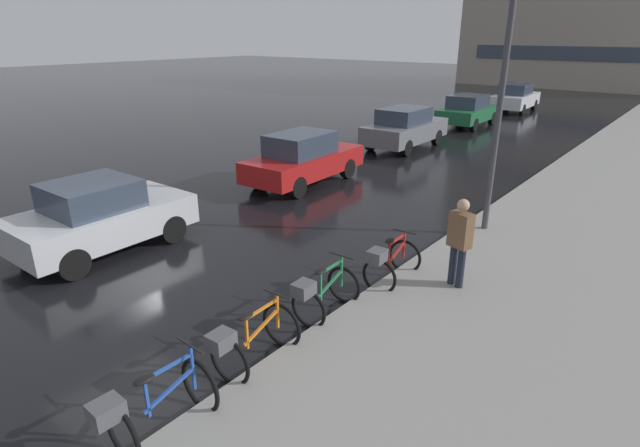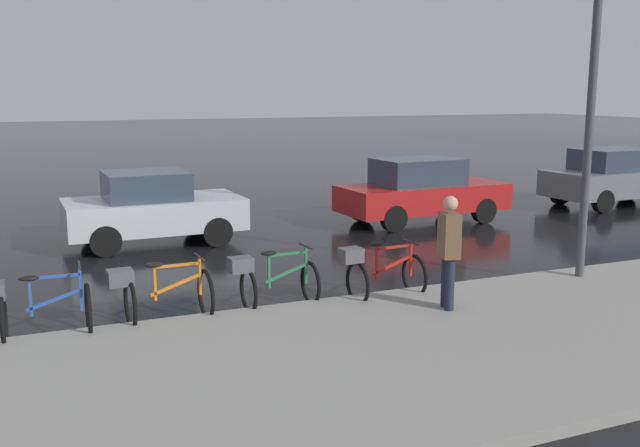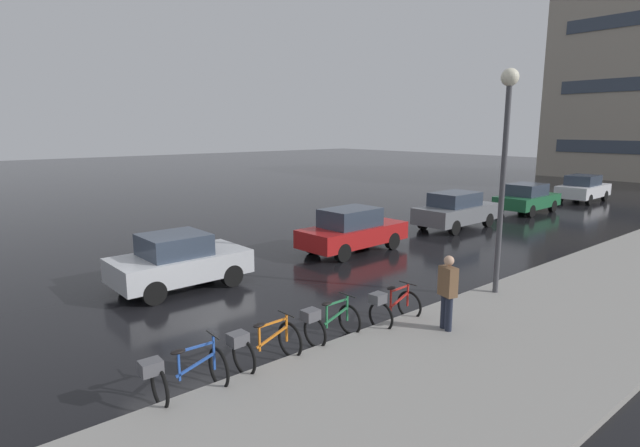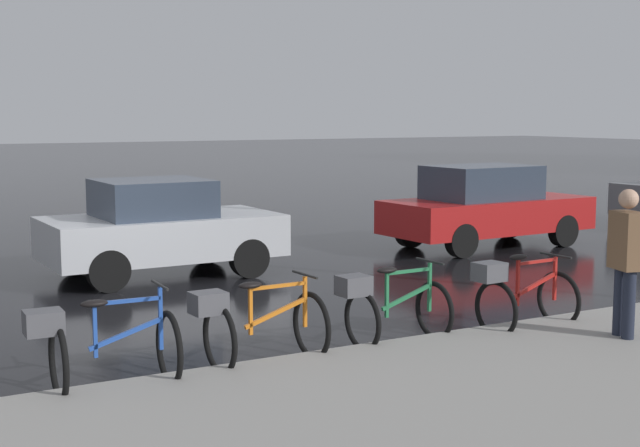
{
  "view_description": "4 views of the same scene",
  "coord_description": "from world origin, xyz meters",
  "px_view_note": "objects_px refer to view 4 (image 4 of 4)",
  "views": [
    {
      "loc": [
        7.96,
        -3.98,
        4.53
      ],
      "look_at": [
        2.01,
        3.46,
        0.86
      ],
      "focal_mm": 28.0,
      "sensor_mm": 36.0,
      "label": 1
    },
    {
      "loc": [
        13.31,
        -1.69,
        3.3
      ],
      "look_at": [
        1.38,
        3.42,
        0.87
      ],
      "focal_mm": 40.0,
      "sensor_mm": 36.0,
      "label": 2
    },
    {
      "loc": [
        10.91,
        -4.78,
        4.51
      ],
      "look_at": [
        -0.79,
        5.08,
        1.56
      ],
      "focal_mm": 28.0,
      "sensor_mm": 36.0,
      "label": 3
    },
    {
      "loc": [
        11.66,
        -3.78,
        2.64
      ],
      "look_at": [
        1.64,
        1.84,
        1.22
      ],
      "focal_mm": 50.0,
      "sensor_mm": 36.0,
      "label": 4
    }
  ],
  "objects_px": {
    "bicycle_third": "(388,306)",
    "bicycle_nearest": "(100,345)",
    "car_silver": "(160,228)",
    "pedestrian": "(626,259)",
    "bicycle_second": "(254,323)",
    "car_red": "(486,207)",
    "bicycle_farthest": "(519,294)"
  },
  "relations": [
    {
      "from": "bicycle_third",
      "to": "bicycle_nearest",
      "type": "bearing_deg",
      "value": -87.57
    },
    {
      "from": "bicycle_nearest",
      "to": "bicycle_third",
      "type": "bearing_deg",
      "value": 92.43
    },
    {
      "from": "bicycle_farthest",
      "to": "car_silver",
      "type": "distance_m",
      "value": 6.33
    },
    {
      "from": "bicycle_nearest",
      "to": "car_silver",
      "type": "height_order",
      "value": "car_silver"
    },
    {
      "from": "car_red",
      "to": "pedestrian",
      "type": "bearing_deg",
      "value": -28.3
    },
    {
      "from": "car_red",
      "to": "pedestrian",
      "type": "relative_size",
      "value": 2.4
    },
    {
      "from": "bicycle_nearest",
      "to": "pedestrian",
      "type": "distance_m",
      "value": 5.76
    },
    {
      "from": "bicycle_nearest",
      "to": "bicycle_farthest",
      "type": "xyz_separation_m",
      "value": [
        0.13,
        5.03,
        0.01
      ]
    },
    {
      "from": "bicycle_nearest",
      "to": "car_silver",
      "type": "bearing_deg",
      "value": 155.75
    },
    {
      "from": "bicycle_nearest",
      "to": "car_red",
      "type": "distance_m",
      "value": 10.82
    },
    {
      "from": "bicycle_farthest",
      "to": "pedestrian",
      "type": "relative_size",
      "value": 0.78
    },
    {
      "from": "car_silver",
      "to": "pedestrian",
      "type": "height_order",
      "value": "pedestrian"
    },
    {
      "from": "bicycle_nearest",
      "to": "bicycle_third",
      "type": "height_order",
      "value": "bicycle_nearest"
    },
    {
      "from": "bicycle_farthest",
      "to": "bicycle_second",
      "type": "bearing_deg",
      "value": -93.66
    },
    {
      "from": "bicycle_third",
      "to": "car_red",
      "type": "relative_size",
      "value": 0.31
    },
    {
      "from": "bicycle_second",
      "to": "bicycle_third",
      "type": "height_order",
      "value": "same"
    },
    {
      "from": "bicycle_third",
      "to": "car_red",
      "type": "height_order",
      "value": "car_red"
    },
    {
      "from": "bicycle_second",
      "to": "bicycle_third",
      "type": "distance_m",
      "value": 1.7
    },
    {
      "from": "bicycle_third",
      "to": "bicycle_farthest",
      "type": "bearing_deg",
      "value": 80.78
    },
    {
      "from": "bicycle_third",
      "to": "pedestrian",
      "type": "distance_m",
      "value": 2.7
    },
    {
      "from": "bicycle_nearest",
      "to": "bicycle_third",
      "type": "distance_m",
      "value": 3.34
    },
    {
      "from": "bicycle_third",
      "to": "car_red",
      "type": "xyz_separation_m",
      "value": [
        -5.44,
        5.93,
        0.33
      ]
    },
    {
      "from": "bicycle_nearest",
      "to": "car_red",
      "type": "xyz_separation_m",
      "value": [
        -5.58,
        9.26,
        0.32
      ]
    },
    {
      "from": "car_silver",
      "to": "car_red",
      "type": "distance_m",
      "value": 6.7
    },
    {
      "from": "bicycle_nearest",
      "to": "bicycle_second",
      "type": "distance_m",
      "value": 1.64
    },
    {
      "from": "car_silver",
      "to": "pedestrian",
      "type": "relative_size",
      "value": 2.08
    },
    {
      "from": "bicycle_third",
      "to": "pedestrian",
      "type": "relative_size",
      "value": 0.75
    },
    {
      "from": "pedestrian",
      "to": "bicycle_second",
      "type": "bearing_deg",
      "value": -108.18
    },
    {
      "from": "bicycle_third",
      "to": "car_red",
      "type": "bearing_deg",
      "value": 132.54
    },
    {
      "from": "bicycle_nearest",
      "to": "pedestrian",
      "type": "height_order",
      "value": "pedestrian"
    },
    {
      "from": "bicycle_second",
      "to": "pedestrian",
      "type": "bearing_deg",
      "value": 71.82
    },
    {
      "from": "bicycle_farthest",
      "to": "car_red",
      "type": "bearing_deg",
      "value": 143.46
    }
  ]
}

